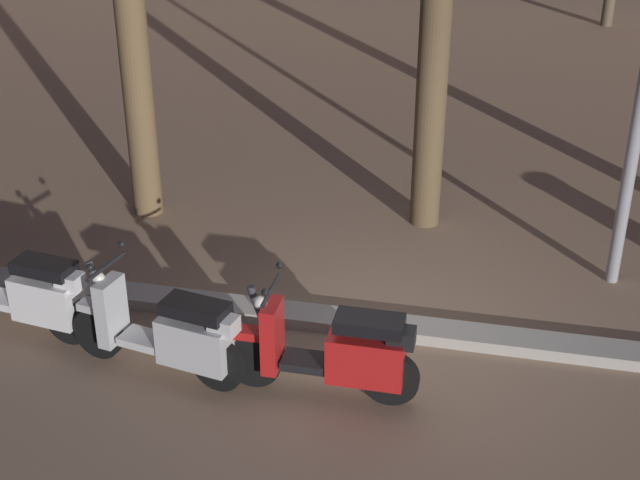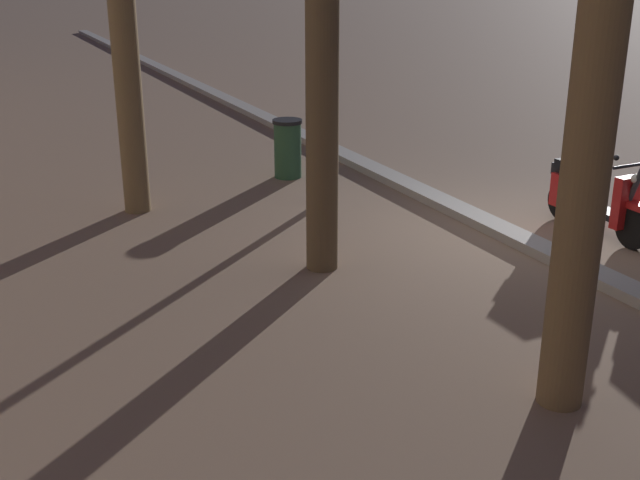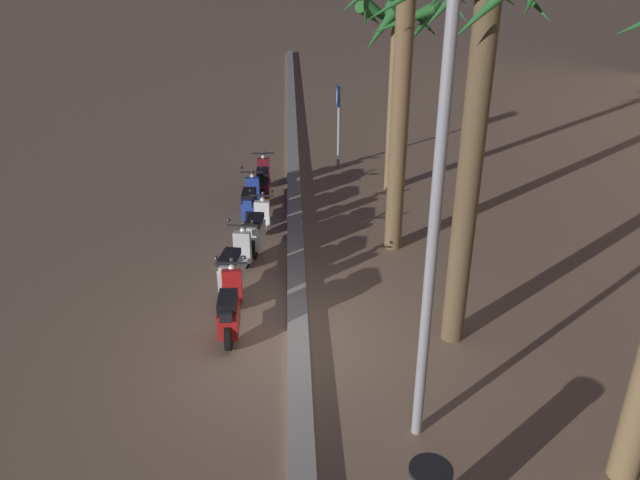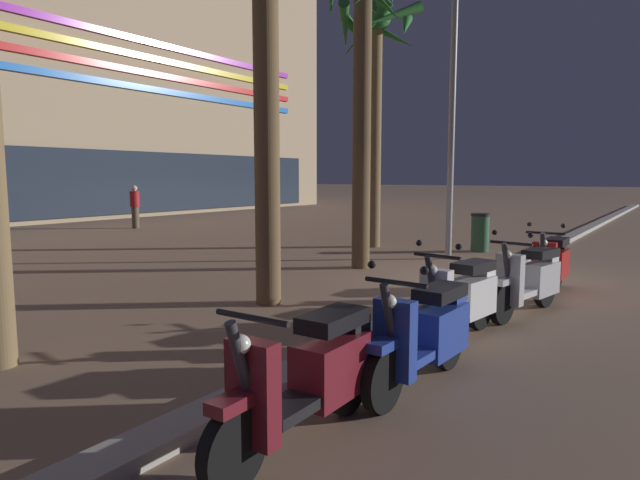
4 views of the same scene
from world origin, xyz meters
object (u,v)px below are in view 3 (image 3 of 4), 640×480
object	(u,v)px
scooter_maroon_tail_end	(263,181)
palm_tree_mid_walkway	(397,45)
scooter_red_mid_centre	(230,309)
palm_tree_near_sign	(405,28)
street_lamp	(439,170)
palm_tree_far_corner	(482,61)
crossing_sign	(338,117)
scooter_silver_mid_front	(235,266)
scooter_blue_far_back	(251,203)
scooter_white_lead_nearest	(258,229)

from	to	relation	value
scooter_maroon_tail_end	palm_tree_mid_walkway	bearing A→B (deg)	98.71
scooter_red_mid_centre	palm_tree_near_sign	distance (m)	6.15
scooter_maroon_tail_end	palm_tree_near_sign	xyz separation A→B (m)	(3.03, 2.93, 4.13)
palm_tree_near_sign	street_lamp	world-z (taller)	street_lamp
scooter_maroon_tail_end	palm_tree_far_corner	distance (m)	8.43
crossing_sign	palm_tree_far_corner	size ratio (longest dim) A/B	0.38
scooter_silver_mid_front	palm_tree_mid_walkway	bearing A→B (deg)	143.73
scooter_maroon_tail_end	scooter_blue_far_back	distance (m)	1.46
palm_tree_mid_walkway	street_lamp	distance (m)	9.31
scooter_white_lead_nearest	palm_tree_near_sign	world-z (taller)	palm_tree_near_sign
palm_tree_far_corner	crossing_sign	bearing A→B (deg)	-171.94
street_lamp	scooter_silver_mid_front	bearing A→B (deg)	-146.07
palm_tree_mid_walkway	scooter_blue_far_back	bearing A→B (deg)	-61.77
scooter_red_mid_centre	palm_tree_far_corner	world-z (taller)	palm_tree_far_corner
palm_tree_far_corner	scooter_maroon_tail_end	bearing A→B (deg)	-152.53
palm_tree_near_sign	scooter_red_mid_centre	bearing A→B (deg)	-46.21
palm_tree_far_corner	scooter_blue_far_back	bearing A→B (deg)	-144.38
crossing_sign	street_lamp	bearing A→B (deg)	1.28
scooter_blue_far_back	palm_tree_far_corner	size ratio (longest dim) A/B	0.28
palm_tree_mid_walkway	palm_tree_far_corner	bearing A→B (deg)	0.06
palm_tree_near_sign	street_lamp	bearing A→B (deg)	-5.64
scooter_silver_mid_front	scooter_white_lead_nearest	bearing A→B (deg)	167.14
palm_tree_mid_walkway	scooter_white_lead_nearest	bearing A→B (deg)	-44.16
scooter_silver_mid_front	scooter_red_mid_centre	bearing A→B (deg)	1.44
scooter_maroon_tail_end	scooter_white_lead_nearest	xyz separation A→B (m)	(2.98, -0.02, 0.00)
scooter_white_lead_nearest	scooter_blue_far_back	bearing A→B (deg)	-171.33
scooter_silver_mid_front	street_lamp	xyz separation A→B (m)	(4.11, 2.76, 3.32)
scooter_white_lead_nearest	street_lamp	bearing A→B (deg)	22.53
scooter_red_mid_centre	street_lamp	xyz separation A→B (m)	(2.55, 2.72, 3.32)
scooter_blue_far_back	crossing_sign	size ratio (longest dim) A/B	0.73
scooter_maroon_tail_end	palm_tree_mid_walkway	world-z (taller)	palm_tree_mid_walkway
scooter_red_mid_centre	street_lamp	distance (m)	4.99
street_lamp	palm_tree_far_corner	bearing A→B (deg)	155.27
scooter_blue_far_back	palm_tree_mid_walkway	distance (m)	5.29
scooter_silver_mid_front	palm_tree_mid_walkway	distance (m)	7.19
scooter_blue_far_back	palm_tree_mid_walkway	bearing A→B (deg)	118.23
palm_tree_near_sign	street_lamp	xyz separation A→B (m)	(5.71, -0.56, -0.81)
crossing_sign	palm_tree_near_sign	bearing A→B (deg)	8.43
scooter_blue_far_back	street_lamp	size ratio (longest dim) A/B	0.29
palm_tree_mid_walkway	palm_tree_near_sign	world-z (taller)	palm_tree_near_sign
scooter_blue_far_back	scooter_silver_mid_front	size ratio (longest dim) A/B	0.97
palm_tree_far_corner	palm_tree_near_sign	bearing A→B (deg)	-172.53
scooter_white_lead_nearest	palm_tree_far_corner	size ratio (longest dim) A/B	0.28
scooter_maroon_tail_end	crossing_sign	distance (m)	3.40
palm_tree_mid_walkway	palm_tree_far_corner	distance (m)	7.09
palm_tree_near_sign	palm_tree_mid_walkway	bearing A→B (deg)	172.77
palm_tree_far_corner	palm_tree_near_sign	xyz separation A→B (m)	(-3.49, -0.46, 0.01)
scooter_blue_far_back	palm_tree_far_corner	distance (m)	7.49
palm_tree_near_sign	palm_tree_far_corner	bearing A→B (deg)	7.47
scooter_maroon_tail_end	scooter_red_mid_centre	size ratio (longest dim) A/B	1.02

